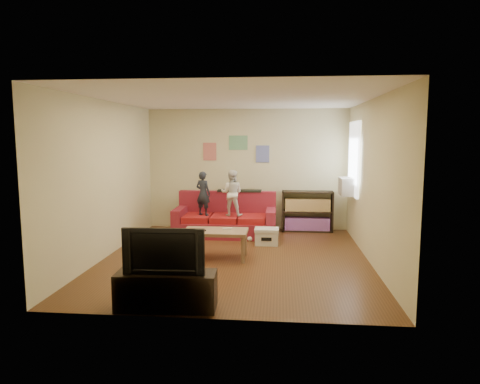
# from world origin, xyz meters

# --- Properties ---
(room_shell) EXTENTS (4.52, 5.02, 2.72)m
(room_shell) POSITION_xyz_m (0.00, 0.00, 1.35)
(room_shell) COLOR #583419
(room_shell) RESTS_ON ground
(sofa) EXTENTS (2.12, 0.98, 0.93)m
(sofa) POSITION_xyz_m (-0.40, 1.77, 0.31)
(sofa) COLOR maroon
(sofa) RESTS_ON ground
(child_a) EXTENTS (0.40, 0.34, 0.92)m
(child_a) POSITION_xyz_m (-0.85, 1.60, 0.91)
(child_a) COLOR #1E232D
(child_a) RESTS_ON sofa
(child_b) EXTENTS (0.49, 0.40, 0.96)m
(child_b) POSITION_xyz_m (-0.25, 1.60, 0.92)
(child_b) COLOR silver
(child_b) RESTS_ON sofa
(coffee_table) EXTENTS (1.09, 0.60, 0.49)m
(coffee_table) POSITION_xyz_m (-0.34, -0.03, 0.42)
(coffee_table) COLOR #8F7054
(coffee_table) RESTS_ON ground
(remote) EXTENTS (0.21, 0.15, 0.02)m
(remote) POSITION_xyz_m (-0.59, -0.15, 0.50)
(remote) COLOR black
(remote) RESTS_ON coffee_table
(game_controller) EXTENTS (0.16, 0.09, 0.03)m
(game_controller) POSITION_xyz_m (-0.14, 0.02, 0.51)
(game_controller) COLOR white
(game_controller) RESTS_ON coffee_table
(bookshelf) EXTENTS (1.12, 0.34, 0.89)m
(bookshelf) POSITION_xyz_m (1.35, 2.30, 0.40)
(bookshelf) COLOR black
(bookshelf) RESTS_ON ground
(window) EXTENTS (0.04, 1.08, 1.48)m
(window) POSITION_xyz_m (2.22, 1.65, 1.64)
(window) COLOR white
(window) RESTS_ON room_shell
(ac_unit) EXTENTS (0.28, 0.55, 0.35)m
(ac_unit) POSITION_xyz_m (2.10, 1.65, 1.08)
(ac_unit) COLOR #B7B2A3
(ac_unit) RESTS_ON window
(artwork_left) EXTENTS (0.30, 0.01, 0.40)m
(artwork_left) POSITION_xyz_m (-0.85, 2.48, 1.75)
(artwork_left) COLOR #D87266
(artwork_left) RESTS_ON room_shell
(artwork_center) EXTENTS (0.42, 0.01, 0.32)m
(artwork_center) POSITION_xyz_m (-0.20, 2.48, 1.95)
(artwork_center) COLOR #72B27F
(artwork_center) RESTS_ON room_shell
(artwork_right) EXTENTS (0.30, 0.01, 0.38)m
(artwork_right) POSITION_xyz_m (0.35, 2.48, 1.70)
(artwork_right) COLOR #727FCC
(artwork_right) RESTS_ON room_shell
(file_box) EXTENTS (0.46, 0.35, 0.32)m
(file_box) POSITION_xyz_m (0.50, 1.01, 0.16)
(file_box) COLOR silver
(file_box) RESTS_ON ground
(tv_stand) EXTENTS (1.23, 0.46, 0.45)m
(tv_stand) POSITION_xyz_m (-0.61, -2.25, 0.23)
(tv_stand) COLOR black
(tv_stand) RESTS_ON ground
(television) EXTENTS (0.98, 0.16, 0.56)m
(television) POSITION_xyz_m (-0.61, -2.25, 0.74)
(television) COLOR black
(television) RESTS_ON tv_stand
(tissue) EXTENTS (0.13, 0.13, 0.10)m
(tissue) POSITION_xyz_m (0.16, 1.24, 0.05)
(tissue) COLOR white
(tissue) RESTS_ON ground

